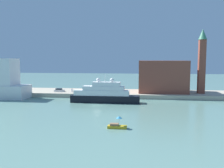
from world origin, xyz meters
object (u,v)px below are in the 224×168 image
object	(u,v)px
harbor_building	(163,76)
parked_car	(59,90)
person_figure	(72,90)
large_yacht	(104,94)
small_motorboat	(117,125)
bell_tower	(202,59)
mooring_bollard	(103,93)

from	to	relation	value
harbor_building	parked_car	distance (m)	47.43
person_figure	large_yacht	bearing A→B (deg)	-42.02
small_motorboat	bell_tower	size ratio (longest dim) A/B	0.17
bell_tower	parked_car	distance (m)	64.57
person_figure	harbor_building	bearing A→B (deg)	7.03
bell_tower	parked_car	xyz separation A→B (m)	(-62.93, -2.20, -14.27)
person_figure	mooring_bollard	world-z (taller)	person_figure
large_yacht	small_motorboat	size ratio (longest dim) A/B	5.72
bell_tower	mooring_bollard	size ratio (longest dim) A/B	31.60
large_yacht	mooring_bollard	bearing A→B (deg)	101.62
bell_tower	mooring_bollard	distance (m)	44.94
parked_car	person_figure	bearing A→B (deg)	-0.09
bell_tower	mooring_bollard	world-z (taller)	bell_tower
person_figure	bell_tower	bearing A→B (deg)	2.22
large_yacht	small_motorboat	distance (m)	35.30
large_yacht	harbor_building	distance (m)	31.73
person_figure	mooring_bollard	bearing A→B (deg)	-18.51
harbor_building	person_figure	world-z (taller)	harbor_building
large_yacht	mooring_bollard	world-z (taller)	large_yacht
small_motorboat	harbor_building	bearing A→B (deg)	74.58
harbor_building	parked_car	xyz separation A→B (m)	(-46.73, -5.02, -6.42)
mooring_bollard	parked_car	bearing A→B (deg)	166.53
bell_tower	mooring_bollard	xyz separation A→B (m)	(-41.92, -7.23, -14.50)
small_motorboat	person_figure	bearing A→B (deg)	117.31
large_yacht	bell_tower	distance (m)	45.57
bell_tower	parked_car	world-z (taller)	bell_tower
person_figure	mooring_bollard	size ratio (longest dim) A/B	1.84
parked_car	mooring_bollard	world-z (taller)	parked_car
harbor_building	large_yacht	bearing A→B (deg)	-139.00
harbor_building	mooring_bollard	distance (m)	28.39
small_motorboat	mooring_bollard	distance (m)	45.89
small_motorboat	parked_car	xyz separation A→B (m)	(-31.64, 49.65, 1.64)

